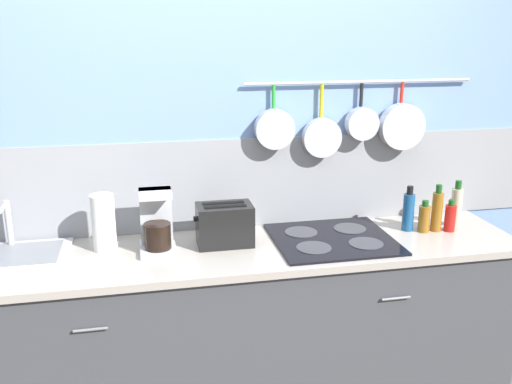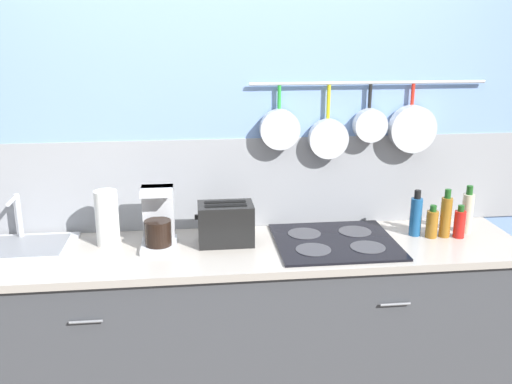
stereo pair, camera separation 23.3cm
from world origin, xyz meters
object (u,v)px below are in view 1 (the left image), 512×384
Objects in this scene: bottle_olive_oil at (408,211)px; coffee_maker at (157,225)px; bottle_dish_soap at (437,211)px; bottle_sesame_oil at (450,217)px; bottle_cooking_wine at (424,218)px; paper_towel_roll at (103,223)px; toaster at (225,225)px; bottle_hot_sauce at (456,206)px.

coffee_maker is at bearing 179.59° from bottle_olive_oil.
bottle_dish_soap reaches higher than bottle_olive_oil.
bottle_sesame_oil is (0.21, -0.05, -0.03)m from bottle_olive_oil.
bottle_cooking_wine is (1.34, -0.05, -0.05)m from coffee_maker.
bottle_cooking_wine is (1.59, -0.08, -0.06)m from paper_towel_roll.
toaster reaches higher than bottle_cooking_wine.
bottle_olive_oil is 0.22m from bottle_sesame_oil.
bottle_dish_soap reaches higher than bottle_cooking_wine.
coffee_maker is at bearing -179.99° from bottle_hot_sauce.
coffee_maker is 1.41m from bottle_dish_soap.
bottle_hot_sauce reaches higher than bottle_olive_oil.
bottle_sesame_oil is at bearing -136.79° from bottle_hot_sauce.
bottle_hot_sauce is at bearing 43.21° from bottle_sesame_oil.
coffee_maker is at bearing 177.98° from bottle_cooking_wine.
toaster is 1.19× the size of bottle_olive_oil.
coffee_maker is (0.24, -0.04, -0.01)m from paper_towel_roll.
toaster is 1.14× the size of bottle_hot_sauce.
coffee_maker is 1.02× the size of toaster.
bottle_dish_soap reaches higher than bottle_sesame_oil.
bottle_sesame_oil is (0.07, -0.02, -0.03)m from bottle_dish_soap.
coffee_maker reaches higher than paper_towel_roll.
bottle_olive_oil reaches higher than bottle_sesame_oil.
toaster is at bearing 178.12° from bottle_dish_soap.
bottle_dish_soap is 0.14m from bottle_hot_sauce.
bottle_hot_sauce is (0.14, 0.05, 0.00)m from bottle_dish_soap.
toaster is 0.95m from bottle_olive_oil.
bottle_sesame_oil is (0.14, -0.02, 0.00)m from bottle_cooking_wine.
bottle_hot_sauce reaches higher than bottle_sesame_oil.
paper_towel_roll reaches higher than bottle_cooking_wine.
bottle_cooking_wine is 0.67× the size of bottle_hot_sauce.
coffee_maker reaches higher than bottle_cooking_wine.
bottle_olive_oil is at bearing 164.84° from bottle_dish_soap.
paper_towel_roll reaches higher than bottle_dish_soap.
paper_towel_roll is 1.79m from bottle_hot_sauce.
bottle_sesame_oil is at bearing -14.45° from bottle_dish_soap.
bottle_dish_soap is at bearing -15.16° from bottle_olive_oil.
bottle_sesame_oil is 0.68× the size of bottle_hot_sauce.
bottle_cooking_wine is at bearing 172.92° from bottle_sesame_oil.
bottle_dish_soap is at bearing 165.55° from bottle_sesame_oil.
paper_towel_roll is at bearing 176.62° from bottle_sesame_oil.
coffee_maker is 1.27m from bottle_olive_oil.
coffee_maker is at bearing 177.52° from bottle_sesame_oil.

